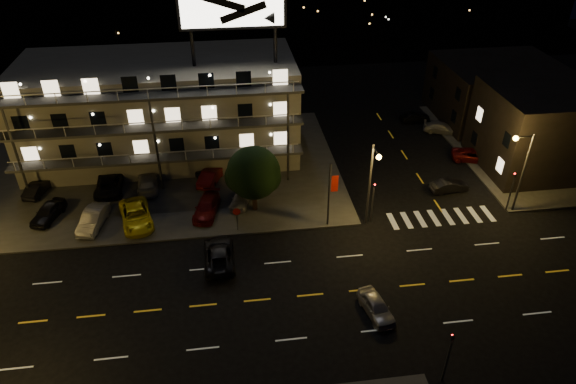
{
  "coord_description": "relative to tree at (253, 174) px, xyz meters",
  "views": [
    {
      "loc": [
        -3.37,
        -27.56,
        27.73
      ],
      "look_at": [
        1.39,
        8.0,
        4.15
      ],
      "focal_mm": 32.0,
      "sensor_mm": 36.0,
      "label": 1
    }
  ],
  "objects": [
    {
      "name": "ground",
      "position": [
        1.28,
        -11.63,
        -3.93
      ],
      "size": [
        140.0,
        140.0,
        0.0
      ],
      "primitive_type": "plane",
      "color": "black",
      "rests_on": "ground"
    },
    {
      "name": "streetlight_ne",
      "position": [
        23.41,
        -3.33,
        1.03
      ],
      "size": [
        1.92,
        0.44,
        8.0
      ],
      "color": "#2D2D30",
      "rests_on": "ground"
    },
    {
      "name": "lot_car_8",
      "position": [
        -4.59,
        5.57,
        -3.17
      ],
      "size": [
        2.44,
        3.86,
        1.22
      ],
      "primitive_type": "imported",
      "rotation": [
        0.0,
        0.0,
        3.44
      ],
      "color": "black",
      "rests_on": "curb_nw"
    },
    {
      "name": "side_bldg_back",
      "position": [
        31.26,
        16.37,
        -0.43
      ],
      "size": [
        14.06,
        12.0,
        7.0
      ],
      "color": "black",
      "rests_on": "ground"
    },
    {
      "name": "side_car_0",
      "position": [
        19.2,
        0.7,
        -3.31
      ],
      "size": [
        3.83,
        1.65,
        1.23
      ],
      "primitive_type": "imported",
      "rotation": [
        0.0,
        0.0,
        1.67
      ],
      "color": "black",
      "rests_on": "ground"
    },
    {
      "name": "curb_ne",
      "position": [
        31.28,
        8.37,
        -3.85
      ],
      "size": [
        16.0,
        24.0,
        0.15
      ],
      "primitive_type": "cube",
      "color": "#383836",
      "rests_on": "ground"
    },
    {
      "name": "side_car_1",
      "position": [
        24.19,
        6.22,
        -3.29
      ],
      "size": [
        5.03,
        3.44,
        1.28
      ],
      "primitive_type": "imported",
      "rotation": [
        0.0,
        0.0,
        1.26
      ],
      "color": "#610E0D",
      "rests_on": "ground"
    },
    {
      "name": "lot_car_3",
      "position": [
        -4.37,
        -0.11,
        -3.1
      ],
      "size": [
        2.91,
        4.97,
        1.35
      ],
      "primitive_type": "imported",
      "rotation": [
        0.0,
        0.0,
        -0.23
      ],
      "color": "#610E0D",
      "rests_on": "curb_nw"
    },
    {
      "name": "stop_sign",
      "position": [
        -1.72,
        -3.06,
        -2.22
      ],
      "size": [
        0.91,
        0.11,
        2.61
      ],
      "color": "#2D2D30",
      "rests_on": "ground"
    },
    {
      "name": "side_car_3",
      "position": [
        21.25,
        16.54,
        -3.29
      ],
      "size": [
        3.91,
        1.96,
        1.28
      ],
      "primitive_type": "imported",
      "rotation": [
        0.0,
        0.0,
        1.7
      ],
      "color": "black",
      "rests_on": "ground"
    },
    {
      "name": "lot_car_5",
      "position": [
        -20.61,
        5.4,
        -3.15
      ],
      "size": [
        2.18,
        4.0,
        1.25
      ],
      "primitive_type": "imported",
      "rotation": [
        0.0,
        0.0,
        2.9
      ],
      "color": "black",
      "rests_on": "curb_nw"
    },
    {
      "name": "road_car_east",
      "position": [
        7.66,
        -14.03,
        -3.27
      ],
      "size": [
        2.27,
        4.07,
        1.31
      ],
      "primitive_type": "imported",
      "rotation": [
        0.0,
        0.0,
        0.2
      ],
      "color": "gray",
      "rests_on": "ground"
    },
    {
      "name": "curb_nw",
      "position": [
        -12.72,
        8.37,
        -3.85
      ],
      "size": [
        44.0,
        24.0,
        0.15
      ],
      "primitive_type": "cube",
      "color": "#383836",
      "rests_on": "ground"
    },
    {
      "name": "tree",
      "position": [
        0.0,
        0.0,
        0.0
      ],
      "size": [
        5.05,
        4.86,
        6.36
      ],
      "color": "black",
      "rests_on": "curb_nw"
    },
    {
      "name": "lot_car_0",
      "position": [
        -18.57,
        0.97,
        -3.08
      ],
      "size": [
        2.84,
        4.41,
        1.4
      ],
      "primitive_type": "imported",
      "rotation": [
        0.0,
        0.0,
        -0.32
      ],
      "color": "black",
      "rests_on": "curb_nw"
    },
    {
      "name": "lot_car_1",
      "position": [
        -14.33,
        -0.71,
        -3.03
      ],
      "size": [
        2.4,
        4.76,
        1.5
      ],
      "primitive_type": "imported",
      "rotation": [
        0.0,
        0.0,
        -0.19
      ],
      "color": "gray",
      "rests_on": "curb_nw"
    },
    {
      "name": "signal_nw",
      "position": [
        10.28,
        -3.13,
        -1.36
      ],
      "size": [
        0.2,
        0.27,
        4.6
      ],
      "color": "#2D2D30",
      "rests_on": "ground"
    },
    {
      "name": "lot_car_9",
      "position": [
        -3.95,
        5.28,
        -3.06
      ],
      "size": [
        2.91,
        4.61,
        1.43
      ],
      "primitive_type": "imported",
      "rotation": [
        0.0,
        0.0,
        2.79
      ],
      "color": "#610E0D",
      "rests_on": "curb_nw"
    },
    {
      "name": "streetlight_nc",
      "position": [
        9.78,
        -3.69,
        1.03
      ],
      "size": [
        0.44,
        1.92,
        8.0
      ],
      "color": "#2D2D30",
      "rests_on": "ground"
    },
    {
      "name": "motel",
      "position": [
        -8.67,
        12.25,
        1.42
      ],
      "size": [
        28.0,
        13.8,
        18.1
      ],
      "color": "gray",
      "rests_on": "ground"
    },
    {
      "name": "side_car_2",
      "position": [
        23.37,
        13.11,
        -3.32
      ],
      "size": [
        4.55,
        3.14,
        1.22
      ],
      "primitive_type": "imported",
      "rotation": [
        0.0,
        0.0,
        1.19
      ],
      "color": "gray",
      "rests_on": "ground"
    },
    {
      "name": "banner_north",
      "position": [
        6.36,
        -3.23,
        -0.5
      ],
      "size": [
        0.83,
        0.16,
        6.4
      ],
      "color": "#2D2D30",
      "rests_on": "ground"
    },
    {
      "name": "lot_car_4",
      "position": [
        -1.19,
        1.09,
        -3.12
      ],
      "size": [
        2.57,
        4.12,
        1.31
      ],
      "primitive_type": "imported",
      "rotation": [
        0.0,
        0.0,
        -0.29
      ],
      "color": "gray",
      "rests_on": "curb_nw"
    },
    {
      "name": "lot_car_6",
      "position": [
        -13.81,
        5.24,
        -3.02
      ],
      "size": [
        2.8,
        5.6,
        1.52
      ],
      "primitive_type": "imported",
      "rotation": [
        0.0,
        0.0,
        3.19
      ],
      "color": "black",
      "rests_on": "curb_nw"
    },
    {
      "name": "lot_car_7",
      "position": [
        -10.14,
        4.94,
        -3.07
      ],
      "size": [
        2.37,
        4.99,
        1.41
      ],
      "primitive_type": "imported",
      "rotation": [
        0.0,
        0.0,
        3.22
      ],
      "color": "gray",
      "rests_on": "curb_nw"
    },
    {
      "name": "signal_ne",
      "position": [
        23.27,
        -3.13,
        -1.36
      ],
      "size": [
        0.27,
        0.2,
        4.6
      ],
      "color": "#2D2D30",
      "rests_on": "ground"
    },
    {
      "name": "signal_sw",
      "position": [
        10.28,
        -20.13,
        -1.36
      ],
      "size": [
        0.2,
        0.27,
        4.6
      ],
      "color": "#2D2D30",
      "rests_on": "ground"
    },
    {
      "name": "road_car_west",
      "position": [
        -3.4,
        -6.84,
        -3.21
      ],
      "size": [
        2.45,
        5.21,
        1.44
      ],
      "primitive_type": "imported",
      "rotation": [
        0.0,
        0.0,
        3.15
      ],
      "color": "black",
      "rests_on": "ground"
    },
    {
      "name": "lot_car_2",
      "position": [
        -10.61,
        -0.75,
        -3.01
      ],
      "size": [
        3.79,
        5.97,
        1.53
      ],
      "primitive_type": "imported",
      "rotation": [
        0.0,
        0.0,
        0.24
      ],
      "color": "yellow",
      "rests_on": "curb_nw"
    },
    {
      "name": "side_bldg_front",
      "position": [
        31.26,
        4.37,
        0.32
      ],
      "size": [
        14.06,
        10.0,
        8.5
      ],
      "color": "black",
      "rests_on": "ground"
    }
  ]
}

